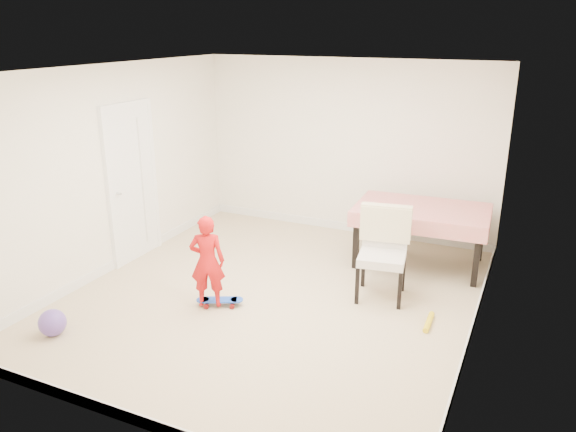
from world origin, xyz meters
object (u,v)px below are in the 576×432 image
at_px(skateboard, 220,302).
at_px(dining_table, 420,236).
at_px(child, 207,264).
at_px(dining_chair, 382,255).
at_px(balloon, 52,323).

bearing_deg(skateboard, dining_table, 24.83).
bearing_deg(child, dining_chair, -172.15).
bearing_deg(skateboard, balloon, -159.14).
bearing_deg(dining_chair, dining_table, 71.42).
bearing_deg(dining_table, skateboard, -133.00).
height_order(dining_table, skateboard, dining_table).
bearing_deg(skateboard, child, -161.71).
relative_size(dining_table, balloon, 6.03).
bearing_deg(dining_table, child, -133.27).
relative_size(child, balloon, 3.78).
bearing_deg(skateboard, dining_chair, 6.24).
bearing_deg(dining_chair, child, -157.01).
relative_size(dining_table, skateboard, 3.18).
distance_m(dining_table, balloon, 4.55).
relative_size(dining_chair, skateboard, 2.01).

